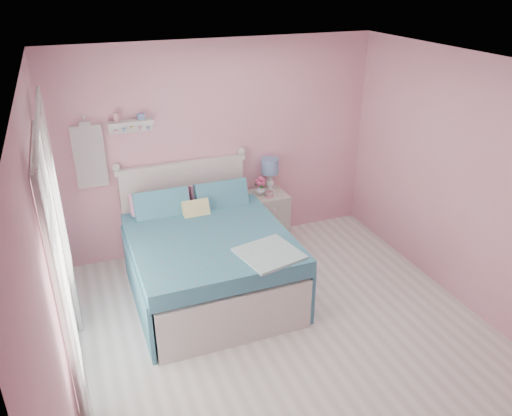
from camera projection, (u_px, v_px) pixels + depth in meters
floor at (294, 344)px, 4.86m from camera, size 4.50×4.50×0.00m
room_shell at (300, 196)px, 4.17m from camera, size 4.50×4.50×4.50m
bed at (207, 258)px, 5.54m from camera, size 1.62×2.06×1.19m
nightstand at (267, 218)px, 6.56m from camera, size 0.48×0.47×0.69m
table_lamp at (270, 168)px, 6.37m from camera, size 0.22×0.22×0.44m
vase at (260, 189)px, 6.36m from camera, size 0.14×0.14×0.14m
teacup at (269, 194)px, 6.30m from camera, size 0.12×0.12×0.08m
roses at (260, 182)px, 6.30m from camera, size 0.14×0.11×0.12m
wall_shelf at (130, 123)px, 5.60m from camera, size 0.50×0.15×0.25m
hanging_dress at (90, 157)px, 5.58m from camera, size 0.34×0.03×0.72m
french_door at (60, 270)px, 4.08m from camera, size 0.04×1.32×2.16m
curtain_near at (68, 310)px, 3.43m from camera, size 0.04×0.40×2.32m
curtain_far at (61, 219)px, 4.68m from camera, size 0.04×0.40×2.32m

